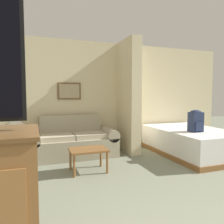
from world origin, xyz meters
name	(u,v)px	position (x,y,z in m)	size (l,w,h in m)	color
wall_back	(91,97)	(0.00, 4.44, 1.29)	(7.34, 0.16, 2.60)	beige
wall_partition_pillar	(129,96)	(0.77, 3.95, 1.30)	(0.24, 0.87, 2.60)	beige
couch	(73,142)	(-0.54, 3.96, 0.32)	(1.86, 0.84, 0.88)	tan
coffee_table	(88,152)	(-0.46, 2.90, 0.35)	(0.64, 0.46, 0.40)	brown
side_table	(16,137)	(-1.67, 4.01, 0.48)	(0.48, 0.48, 0.57)	brown
table_lamp	(16,122)	(-1.67, 4.01, 0.79)	(0.32, 0.32, 0.35)	tan
bed	(191,141)	(2.00, 3.26, 0.29)	(1.42, 2.16, 0.57)	brown
backpack	(196,120)	(1.84, 2.93, 0.80)	(0.26, 0.23, 0.46)	#232D4C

